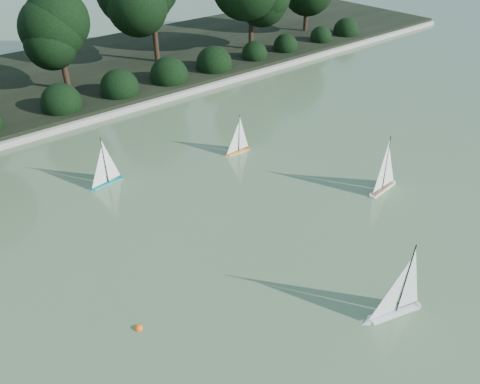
# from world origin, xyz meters

# --- Properties ---
(ground) EXTENTS (80.00, 80.00, 0.00)m
(ground) POSITION_xyz_m (0.00, 0.00, 0.00)
(ground) COLOR #3E5533
(ground) RESTS_ON ground
(pond_coping) EXTENTS (40.00, 0.35, 0.18)m
(pond_coping) POSITION_xyz_m (0.00, 9.00, 0.09)
(pond_coping) COLOR gray
(pond_coping) RESTS_ON ground
(far_bank) EXTENTS (40.00, 8.00, 0.30)m
(far_bank) POSITION_xyz_m (0.00, 13.00, 0.15)
(far_bank) COLOR black
(far_bank) RESTS_ON ground
(tree_line) EXTENTS (26.31, 3.93, 4.39)m
(tree_line) POSITION_xyz_m (1.23, 11.44, 2.64)
(tree_line) COLOR black
(tree_line) RESTS_ON ground
(shrub_hedge) EXTENTS (29.10, 1.10, 1.10)m
(shrub_hedge) POSITION_xyz_m (0.00, 9.90, 0.45)
(shrub_hedge) COLOR black
(shrub_hedge) RESTS_ON ground
(sailboat_white_a) EXTENTS (1.19, 0.52, 1.65)m
(sailboat_white_a) POSITION_xyz_m (1.19, -1.68, 0.26)
(sailboat_white_a) COLOR silver
(sailboat_white_a) RESTS_ON ground
(sailboat_white_b) EXTENTS (1.13, 0.28, 1.54)m
(sailboat_white_b) POSITION_xyz_m (4.50, 0.81, 0.24)
(sailboat_white_b) COLOR white
(sailboat_white_b) RESTS_ON ground
(sailboat_orange) EXTENTS (0.87, 0.19, 1.19)m
(sailboat_orange) POSITION_xyz_m (2.87, 4.53, 0.19)
(sailboat_orange) COLOR orange
(sailboat_orange) RESTS_ON ground
(sailboat_teal) EXTENTS (0.97, 0.25, 1.32)m
(sailboat_teal) POSITION_xyz_m (-0.68, 5.31, 0.21)
(sailboat_teal) COLOR #117C7A
(sailboat_teal) RESTS_ON ground
(race_buoy) EXTENTS (0.14, 0.14, 0.14)m
(race_buoy) POSITION_xyz_m (-2.27, 0.82, 0.00)
(race_buoy) COLOR #FF560D
(race_buoy) RESTS_ON ground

